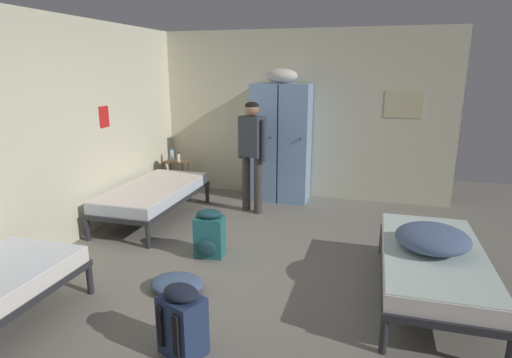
{
  "coord_description": "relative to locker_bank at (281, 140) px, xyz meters",
  "views": [
    {
      "loc": [
        1.16,
        -3.8,
        2.07
      ],
      "look_at": [
        0.0,
        0.29,
        0.95
      ],
      "focal_mm": 29.53,
      "sensor_mm": 36.0,
      "label": 1
    }
  ],
  "objects": [
    {
      "name": "shelf_unit",
      "position": [
        -1.75,
        -0.19,
        -0.62
      ],
      "size": [
        0.38,
        0.3,
        0.57
      ],
      "color": "brown",
      "rests_on": "ground_plane"
    },
    {
      "name": "bedding_heap",
      "position": [
        1.98,
        -2.64,
        -0.37
      ],
      "size": [
        0.65,
        0.65,
        0.22
      ],
      "color": "slate",
      "rests_on": "bed_right"
    },
    {
      "name": "backpack_navy",
      "position": [
        0.15,
        -3.95,
        -0.71
      ],
      "size": [
        0.39,
        0.4,
        0.55
      ],
      "color": "navy",
      "rests_on": "ground_plane"
    },
    {
      "name": "bed_left_rear",
      "position": [
        -1.5,
        -1.41,
        -0.59
      ],
      "size": [
        0.9,
        1.9,
        0.49
      ],
      "color": "#28282D",
      "rests_on": "ground_plane"
    },
    {
      "name": "backpack_teal",
      "position": [
        -0.3,
        -2.33,
        -0.71
      ],
      "size": [
        0.34,
        0.36,
        0.55
      ],
      "color": "#23666B",
      "rests_on": "ground_plane"
    },
    {
      "name": "bed_right",
      "position": [
        2.01,
        -2.64,
        -0.59
      ],
      "size": [
        0.9,
        1.9,
        0.49
      ],
      "color": "#28282D",
      "rests_on": "ground_plane"
    },
    {
      "name": "ground_plane",
      "position": [
        0.25,
        -2.64,
        -0.97
      ],
      "size": [
        9.34,
        9.34,
        0.0
      ],
      "primitive_type": "plane",
      "color": "slate"
    },
    {
      "name": "locker_bank",
      "position": [
        0.0,
        0.0,
        0.0
      ],
      "size": [
        0.9,
        0.55,
        2.07
      ],
      "color": "#7A9ECC",
      "rests_on": "ground_plane"
    },
    {
      "name": "lotion_bottle",
      "position": [
        -1.68,
        -0.23,
        -0.33
      ],
      "size": [
        0.05,
        0.05,
        0.16
      ],
      "color": "white",
      "rests_on": "shelf_unit"
    },
    {
      "name": "person_traveler",
      "position": [
        -0.27,
        -0.72,
        0.01
      ],
      "size": [
        0.48,
        0.33,
        1.62
      ],
      "color": "#3D3833",
      "rests_on": "ground_plane"
    },
    {
      "name": "clothes_pile_denim",
      "position": [
        -0.31,
        -3.14,
        -0.9
      ],
      "size": [
        0.52,
        0.43,
        0.14
      ],
      "color": "#42567A",
      "rests_on": "ground_plane"
    },
    {
      "name": "water_bottle",
      "position": [
        -1.83,
        -0.17,
        -0.3
      ],
      "size": [
        0.06,
        0.06,
        0.21
      ],
      "color": "#B2DBEA",
      "rests_on": "shelf_unit"
    },
    {
      "name": "room_backdrop",
      "position": [
        -1.03,
        -1.32,
        0.36
      ],
      "size": [
        4.72,
        5.89,
        2.67
      ],
      "color": "beige",
      "rests_on": "ground_plane"
    }
  ]
}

